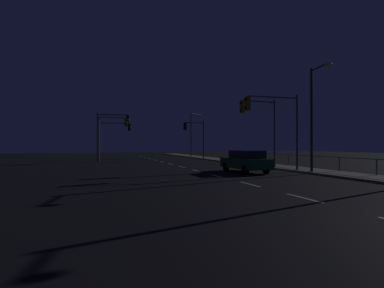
% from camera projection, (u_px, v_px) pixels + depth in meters
% --- Properties ---
extents(ground_plane, '(112.00, 112.00, 0.00)m').
position_uv_depth(ground_plane, '(195.00, 170.00, 22.73)').
color(ground_plane, black).
rests_on(ground_plane, ground).
extents(sidewalk_right, '(2.74, 77.00, 0.14)m').
position_uv_depth(sidewalk_right, '(280.00, 167.00, 25.14)').
color(sidewalk_right, gray).
rests_on(sidewalk_right, ground).
extents(lane_markings_center, '(0.14, 50.00, 0.01)m').
position_uv_depth(lane_markings_center, '(182.00, 167.00, 26.05)').
color(lane_markings_center, silver).
rests_on(lane_markings_center, ground).
extents(lane_edge_line, '(0.14, 53.00, 0.01)m').
position_uv_depth(lane_edge_line, '(236.00, 164.00, 29.38)').
color(lane_edge_line, gold).
rests_on(lane_edge_line, ground).
extents(car, '(1.95, 4.45, 1.57)m').
position_uv_depth(car, '(245.00, 161.00, 20.95)').
color(car, '#14592D').
rests_on(car, ground).
extents(traffic_light_overhead_east, '(4.21, 0.51, 5.45)m').
position_uv_depth(traffic_light_overhead_east, '(275.00, 116.00, 20.85)').
color(traffic_light_overhead_east, '#4C4C51').
rests_on(traffic_light_overhead_east, sidewalk_right).
extents(traffic_light_mid_right, '(3.70, 0.69, 5.72)m').
position_uv_depth(traffic_light_mid_right, '(111.00, 127.00, 34.43)').
color(traffic_light_mid_right, '#38383D').
rests_on(traffic_light_mid_right, ground).
extents(traffic_light_far_right, '(3.46, 0.54, 5.58)m').
position_uv_depth(traffic_light_far_right, '(260.00, 119.00, 23.87)').
color(traffic_light_far_right, '#4C4C51').
rests_on(traffic_light_far_right, sidewalk_right).
extents(traffic_light_far_left, '(3.30, 0.63, 5.31)m').
position_uv_depth(traffic_light_far_left, '(112.00, 129.00, 33.17)').
color(traffic_light_far_left, '#4C4C51').
rests_on(traffic_light_far_left, ground).
extents(traffic_light_mid_left, '(3.01, 0.56, 4.98)m').
position_uv_depth(traffic_light_mid_left, '(195.00, 132.00, 38.88)').
color(traffic_light_mid_left, '#2D3033').
rests_on(traffic_light_mid_left, sidewalk_right).
extents(traffic_light_near_left, '(4.18, 0.51, 5.08)m').
position_uv_depth(traffic_light_near_left, '(114.00, 132.00, 38.97)').
color(traffic_light_near_left, '#2D3033').
rests_on(traffic_light_near_left, ground).
extents(street_lamp_mid_block, '(0.77, 2.22, 7.01)m').
position_uv_depth(street_lamp_mid_block, '(315.00, 108.00, 19.63)').
color(street_lamp_mid_block, '#2D3033').
rests_on(street_lamp_mid_block, sidewalk_right).
extents(street_lamp_median, '(2.02, 1.58, 6.89)m').
position_uv_depth(street_lamp_median, '(193.00, 130.00, 46.39)').
color(street_lamp_median, '#2D3033').
rests_on(street_lamp_median, sidewalk_right).
extents(barrier_fence, '(0.09, 25.74, 0.98)m').
position_uv_depth(barrier_fence, '(357.00, 162.00, 19.19)').
color(barrier_fence, '#59595E').
rests_on(barrier_fence, sidewalk_right).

